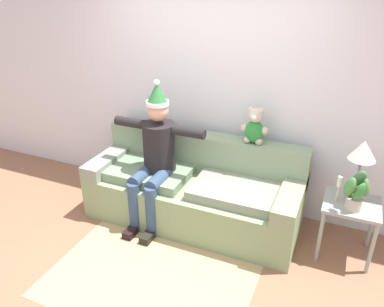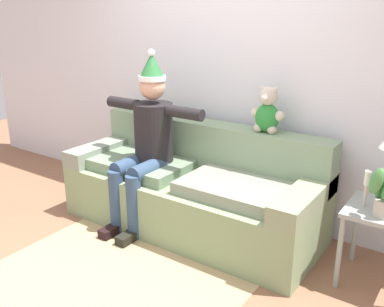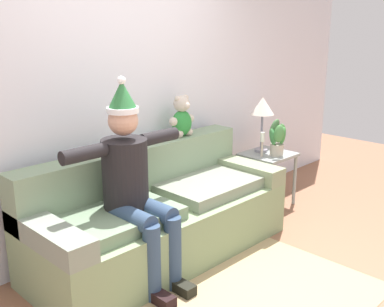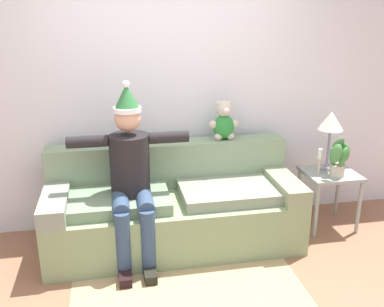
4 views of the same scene
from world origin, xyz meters
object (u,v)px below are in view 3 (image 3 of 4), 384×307
at_px(couch, 159,216).
at_px(candle_tall, 262,141).
at_px(teddy_bear, 182,118).
at_px(potted_plant, 278,138).
at_px(table_lamp, 263,109).
at_px(person_seated, 134,181).
at_px(side_table, 268,162).

relative_size(couch, candle_tall, 8.79).
bearing_deg(teddy_bear, potted_plant, -19.28).
bearing_deg(candle_tall, table_lamp, 39.06).
height_order(table_lamp, potted_plant, table_lamp).
xyz_separation_m(teddy_bear, potted_plant, (1.02, -0.36, -0.31)).
bearing_deg(candle_tall, person_seated, -174.73).
bearing_deg(teddy_bear, table_lamp, -8.64).
distance_m(person_seated, potted_plant, 1.94).
xyz_separation_m(side_table, table_lamp, (0.00, 0.09, 0.56)).
bearing_deg(side_table, table_lamp, 89.68).
height_order(couch, person_seated, person_seated).
bearing_deg(couch, person_seated, -156.04).
relative_size(teddy_bear, table_lamp, 0.65).
height_order(side_table, table_lamp, table_lamp).
bearing_deg(couch, teddy_bear, 26.35).
bearing_deg(candle_tall, side_table, 8.11).
distance_m(couch, person_seated, 0.60).
relative_size(table_lamp, candle_tall, 2.28).
bearing_deg(side_table, couch, -179.36).
bearing_deg(candle_tall, couch, 179.89).
distance_m(couch, potted_plant, 1.62).
distance_m(table_lamp, candle_tall, 0.35).
bearing_deg(side_table, potted_plant, -88.63).
relative_size(potted_plant, candle_tall, 1.54).
xyz_separation_m(person_seated, table_lamp, (1.94, 0.28, 0.25)).
xyz_separation_m(teddy_bear, candle_tall, (0.88, -0.27, -0.33)).
bearing_deg(couch, candle_tall, -0.11).
relative_size(side_table, potted_plant, 1.44).
xyz_separation_m(couch, candle_tall, (1.42, -0.00, 0.39)).
distance_m(person_seated, teddy_bear, 1.05).
relative_size(table_lamp, potted_plant, 1.48).
distance_m(person_seated, side_table, 1.97).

